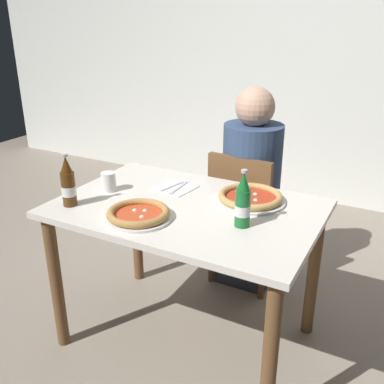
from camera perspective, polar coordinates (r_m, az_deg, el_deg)
ground_plane at (r=2.40m, az=-0.59°, el=-18.38°), size 8.00×8.00×0.00m
back_wall_tiled at (r=3.91m, az=15.73°, el=17.52°), size 7.00×0.10×2.60m
dining_table_main at (r=2.05m, az=-0.66°, el=-4.73°), size 1.20×0.80×0.75m
chair_behind_table at (r=2.59m, az=7.07°, el=-2.65°), size 0.43×0.43×0.85m
diner_seated at (r=2.59m, az=7.69°, el=-0.21°), size 0.34×0.34×1.21m
pizza_margherita_near at (r=1.88m, az=-7.07°, el=-2.92°), size 0.29×0.29×0.04m
pizza_marinara_far at (r=2.05m, az=7.67°, el=-0.74°), size 0.33×0.33×0.04m
beer_bottle_left at (r=1.78m, az=6.70°, el=-1.43°), size 0.07×0.07×0.25m
beer_bottle_center at (r=2.04m, az=-15.97°, el=1.01°), size 0.07×0.07×0.25m
napkin_with_cutlery at (r=2.20m, az=-2.23°, el=0.56°), size 0.20×0.20×0.01m
paper_cup at (r=2.19m, az=-10.92°, el=1.34°), size 0.07×0.07×0.09m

